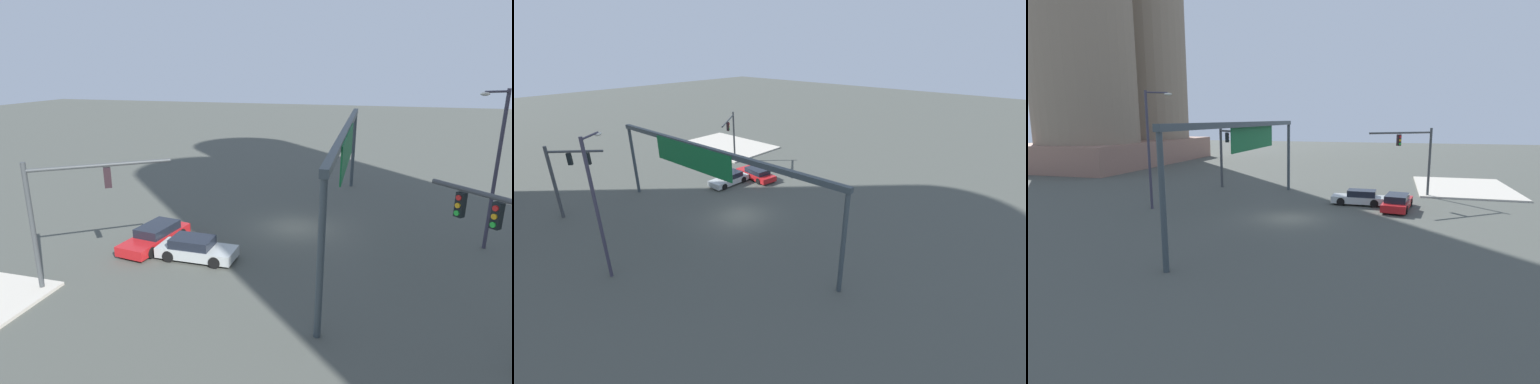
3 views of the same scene
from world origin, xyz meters
TOP-DOWN VIEW (x-y plane):
  - ground_plane at (0.00, 0.00)m, footprint 189.73×189.73m
  - sidewalk_corner at (16.84, -13.83)m, footprint 12.82×8.95m
  - traffic_signal_near_corner at (10.51, 9.21)m, footprint 3.27×3.27m
  - traffic_signal_opposite_side at (10.19, -8.82)m, footprint 3.94×5.24m
  - streetlamp_curved_arm at (0.44, 10.92)m, footprint 1.34×1.74m
  - overhead_sign_gantry at (0.47, 2.95)m, footprint 22.95×0.43m
  - sedan_car_approaching at (4.96, -7.38)m, footprint 5.02×2.48m
  - sedan_car_waiting_far at (6.04, -4.40)m, footprint 1.88×4.30m

SIDE VIEW (x-z plane):
  - ground_plane at x=0.00m, z-range 0.00..0.00m
  - sidewalk_corner at x=16.84m, z-range 0.00..0.15m
  - sedan_car_waiting_far at x=6.04m, z-range -0.03..1.18m
  - sedan_car_approaching at x=4.96m, z-range -0.03..1.18m
  - traffic_signal_near_corner at x=10.51m, z-range 1.04..7.22m
  - traffic_signal_opposite_side at x=10.19m, z-range 1.15..7.26m
  - streetlamp_curved_arm at x=0.44m, z-range 0.61..9.59m
  - overhead_sign_gantry at x=0.47m, z-range 2.29..9.00m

